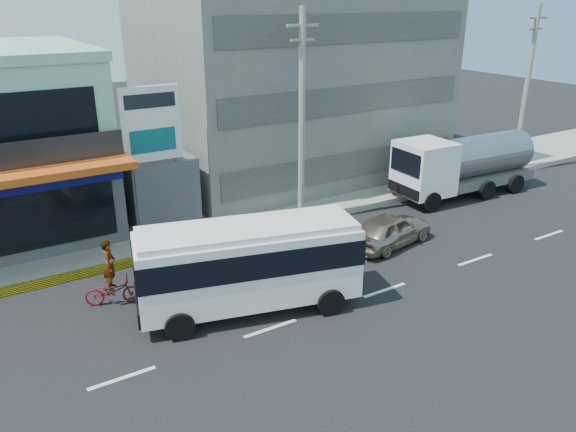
% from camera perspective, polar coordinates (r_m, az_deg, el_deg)
% --- Properties ---
extents(ground, '(120.00, 120.00, 0.00)m').
position_cam_1_polar(ground, '(19.20, -1.80, -11.36)').
color(ground, black).
rests_on(ground, ground).
extents(sidewalk, '(70.00, 5.00, 0.30)m').
position_cam_1_polar(sidewalk, '(28.75, -2.63, 0.58)').
color(sidewalk, gray).
rests_on(sidewalk, ground).
extents(concrete_building, '(16.00, 12.00, 14.00)m').
position_cam_1_polar(concrete_building, '(34.30, 0.09, 15.82)').
color(concrete_building, gray).
rests_on(concrete_building, ground).
extents(gap_structure, '(3.00, 6.00, 3.50)m').
position_cam_1_polar(gap_structure, '(28.56, -13.98, 3.21)').
color(gap_structure, '#434348').
rests_on(gap_structure, ground).
extents(satellite_dish, '(1.50, 1.50, 0.15)m').
position_cam_1_polar(satellite_dish, '(27.13, -13.65, 6.31)').
color(satellite_dish, slate).
rests_on(satellite_dish, gap_structure).
extents(billboard, '(2.60, 0.18, 6.90)m').
position_cam_1_polar(billboard, '(25.00, -13.66, 8.24)').
color(billboard, gray).
rests_on(billboard, ground).
extents(utility_pole_near, '(1.60, 0.30, 10.00)m').
position_cam_1_polar(utility_pole_near, '(26.10, 1.41, 9.88)').
color(utility_pole_near, '#999993').
rests_on(utility_pole_near, ground).
extents(utility_pole_far, '(1.60, 0.30, 10.00)m').
position_cam_1_polar(utility_pole_far, '(37.20, 23.04, 11.73)').
color(utility_pole_far, '#999993').
rests_on(utility_pole_far, ground).
extents(minibus, '(8.01, 4.26, 3.20)m').
position_cam_1_polar(minibus, '(19.42, -4.03, -4.52)').
color(minibus, white).
rests_on(minibus, ground).
extents(sedan, '(4.62, 2.55, 1.49)m').
position_cam_1_polar(sedan, '(25.26, 10.34, -1.36)').
color(sedan, tan).
rests_on(sedan, ground).
extents(tanker_truck, '(8.65, 3.14, 3.36)m').
position_cam_1_polar(tanker_truck, '(32.19, 17.14, 5.05)').
color(tanker_truck, white).
rests_on(tanker_truck, ground).
extents(motorcycle_rider, '(2.08, 1.31, 2.52)m').
position_cam_1_polar(motorcycle_rider, '(21.13, -17.46, -6.54)').
color(motorcycle_rider, maroon).
rests_on(motorcycle_rider, ground).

